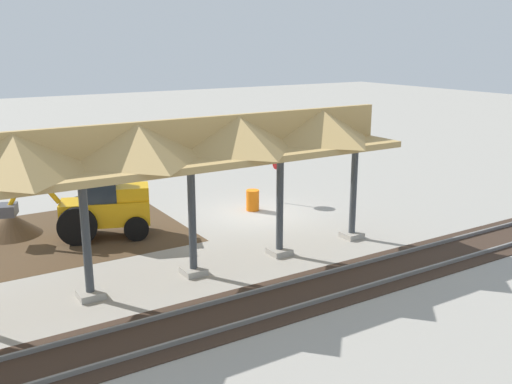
# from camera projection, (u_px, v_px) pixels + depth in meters

# --- Properties ---
(ground_plane) EXTENTS (120.00, 120.00, 0.00)m
(ground_plane) POSITION_uv_depth(u_px,v_px,m) (256.00, 214.00, 24.05)
(ground_plane) COLOR #9E998E
(dirt_work_zone) EXTENTS (9.01, 7.00, 0.01)m
(dirt_work_zone) POSITION_uv_depth(u_px,v_px,m) (59.00, 236.00, 21.40)
(dirt_work_zone) COLOR #4C3823
(dirt_work_zone) RESTS_ON ground
(platform_canopy) EXTENTS (17.43, 3.20, 4.90)m
(platform_canopy) POSITION_uv_depth(u_px,v_px,m) (137.00, 148.00, 15.99)
(platform_canopy) COLOR #9E998E
(platform_canopy) RESTS_ON ground
(rail_tracks) EXTENTS (60.00, 2.58, 0.15)m
(rail_tracks) POSITION_uv_depth(u_px,v_px,m) (380.00, 272.00, 17.98)
(rail_tracks) COLOR slate
(rail_tracks) RESTS_ON ground
(stop_sign) EXTENTS (0.70, 0.35, 2.29)m
(stop_sign) POSITION_uv_depth(u_px,v_px,m) (277.00, 167.00, 25.45)
(stop_sign) COLOR gray
(stop_sign) RESTS_ON ground
(backhoe) EXTENTS (5.32, 2.91, 2.82)m
(backhoe) POSITION_uv_depth(u_px,v_px,m) (101.00, 204.00, 20.96)
(backhoe) COLOR orange
(backhoe) RESTS_ON ground
(dirt_mound) EXTENTS (4.55, 4.55, 1.75)m
(dirt_mound) POSITION_uv_depth(u_px,v_px,m) (12.00, 235.00, 21.49)
(dirt_mound) COLOR #4C3823
(dirt_mound) RESTS_ON ground
(traffic_barrel) EXTENTS (0.56, 0.56, 0.90)m
(traffic_barrel) POSITION_uv_depth(u_px,v_px,m) (253.00, 200.00, 24.52)
(traffic_barrel) COLOR orange
(traffic_barrel) RESTS_ON ground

